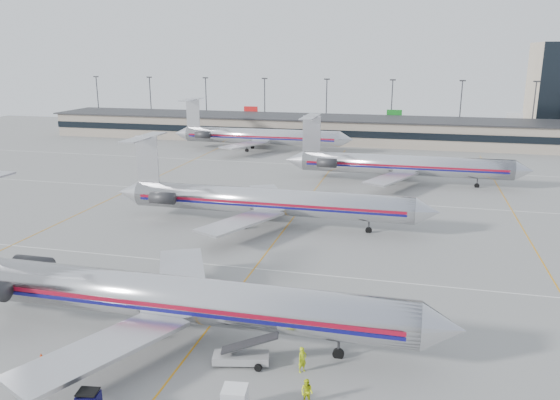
% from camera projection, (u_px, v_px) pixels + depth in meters
% --- Properties ---
extents(ground, '(260.00, 260.00, 0.00)m').
position_uv_depth(ground, '(222.00, 310.00, 48.23)').
color(ground, gray).
rests_on(ground, ground).
extents(apron_markings, '(160.00, 0.15, 0.02)m').
position_uv_depth(apron_markings, '(254.00, 269.00, 57.60)').
color(apron_markings, silver).
rests_on(apron_markings, ground).
extents(terminal, '(162.00, 17.00, 6.25)m').
position_uv_depth(terminal, '(352.00, 130.00, 139.25)').
color(terminal, gray).
rests_on(terminal, ground).
extents(light_mast_row, '(163.60, 0.40, 15.28)m').
position_uv_depth(light_mast_row, '(359.00, 104.00, 150.99)').
color(light_mast_row, '#38383D').
rests_on(light_mast_row, ground).
extents(jet_foreground, '(45.11, 26.56, 11.81)m').
position_uv_depth(jet_foreground, '(158.00, 296.00, 43.19)').
color(jet_foreground, silver).
rests_on(jet_foreground, ground).
extents(jet_second_row, '(43.46, 25.59, 11.38)m').
position_uv_depth(jet_second_row, '(263.00, 201.00, 71.54)').
color(jet_second_row, silver).
rests_on(jet_second_row, ground).
extents(jet_third_row, '(42.01, 25.84, 11.49)m').
position_uv_depth(jet_third_row, '(399.00, 165.00, 94.63)').
color(jet_third_row, silver).
rests_on(jet_third_row, ground).
extents(jet_back_row, '(43.07, 26.49, 11.78)m').
position_uv_depth(jet_back_row, '(258.00, 136.00, 126.91)').
color(jet_back_row, silver).
rests_on(jet_back_row, ground).
extents(belt_loader, '(4.97, 2.32, 2.55)m').
position_uv_depth(belt_loader, '(242.00, 356.00, 39.71)').
color(belt_loader, '#979797').
rests_on(belt_loader, ground).
extents(ramp_worker_near, '(0.80, 0.83, 1.92)m').
position_uv_depth(ramp_worker_near, '(302.00, 360.00, 38.71)').
color(ramp_worker_near, '#B0C912').
rests_on(ramp_worker_near, ground).
extents(ramp_worker_far, '(1.04, 0.91, 1.79)m').
position_uv_depth(ramp_worker_far, '(307.00, 392.00, 35.10)').
color(ramp_worker_far, '#CDDE14').
rests_on(ramp_worker_far, ground).
extents(cone_left, '(0.46, 0.46, 0.58)m').
position_uv_depth(cone_left, '(41.00, 357.00, 40.35)').
color(cone_left, red).
rests_on(cone_left, ground).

